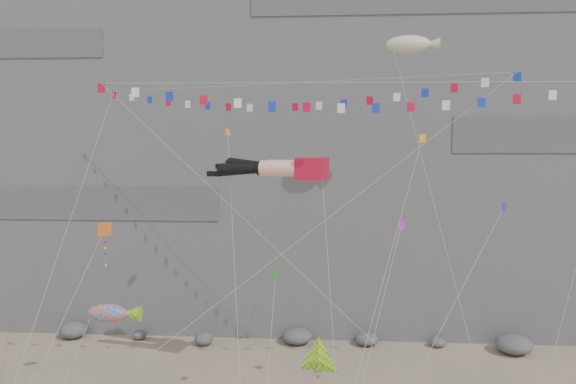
% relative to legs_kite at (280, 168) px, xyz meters
% --- Properties ---
extents(cliff, '(80.00, 28.00, 50.00)m').
position_rel_legs_kite_xyz_m(cliff, '(0.59, 25.64, 9.31)').
color(cliff, slate).
rests_on(cliff, ground).
extents(talus_boulders, '(60.00, 3.00, 1.20)m').
position_rel_legs_kite_xyz_m(talus_boulders, '(0.59, 10.64, -15.09)').
color(talus_boulders, slate).
rests_on(talus_boulders, ground).
extents(legs_kite, '(9.06, 15.96, 20.71)m').
position_rel_legs_kite_xyz_m(legs_kite, '(0.00, 0.00, 0.00)').
color(legs_kite, red).
rests_on(legs_kite, ground).
extents(flag_banner_upper, '(28.65, 19.51, 29.38)m').
position_rel_legs_kite_xyz_m(flag_banner_upper, '(-0.02, 3.04, 5.79)').
color(flag_banner_upper, red).
rests_on(flag_banner_upper, ground).
extents(flag_banner_lower, '(30.18, 5.53, 23.32)m').
position_rel_legs_kite_xyz_m(flag_banner_lower, '(4.91, -3.58, 5.11)').
color(flag_banner_lower, red).
rests_on(flag_banner_lower, ground).
extents(harlequin_kite, '(4.23, 9.07, 14.74)m').
position_rel_legs_kite_xyz_m(harlequin_kite, '(-10.75, -2.91, -3.78)').
color(harlequin_kite, red).
rests_on(harlequin_kite, ground).
extents(fish_windsock, '(4.77, 4.71, 9.03)m').
position_rel_legs_kite_xyz_m(fish_windsock, '(-9.46, -5.94, -8.12)').
color(fish_windsock, '#FB540C').
rests_on(fish_windsock, ground).
extents(delta_kite, '(2.49, 7.51, 9.13)m').
position_rel_legs_kite_xyz_m(delta_kite, '(2.70, -7.93, -9.77)').
color(delta_kite, '#EDB50C').
rests_on(delta_kite, ground).
extents(blimp_windsock, '(5.81, 14.07, 27.94)m').
position_rel_legs_kite_xyz_m(blimp_windsock, '(8.89, 5.13, 8.69)').
color(blimp_windsock, beige).
rests_on(blimp_windsock, ground).
extents(small_kite_a, '(4.35, 17.43, 24.95)m').
position_rel_legs_kite_xyz_m(small_kite_a, '(-3.95, 3.02, 1.98)').
color(small_kite_a, orange).
rests_on(small_kite_a, ground).
extents(small_kite_b, '(5.07, 10.38, 16.24)m').
position_rel_legs_kite_xyz_m(small_kite_b, '(7.55, -2.69, -3.53)').
color(small_kite_b, purple).
rests_on(small_kite_b, ground).
extents(small_kite_c, '(1.15, 9.84, 13.07)m').
position_rel_legs_kite_xyz_m(small_kite_c, '(-0.01, -3.20, -6.46)').
color(small_kite_c, '#199D18').
rests_on(small_kite_c, ground).
extents(small_kite_d, '(7.25, 13.81, 22.93)m').
position_rel_legs_kite_xyz_m(small_kite_d, '(9.11, 0.14, 1.59)').
color(small_kite_d, '#FFAF15').
rests_on(small_kite_d, ground).
extents(small_kite_e, '(9.70, 8.10, 18.01)m').
position_rel_legs_kite_xyz_m(small_kite_e, '(13.07, -4.05, -2.26)').
color(small_kite_e, '#142EB4').
rests_on(small_kite_e, ground).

